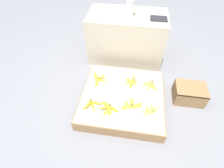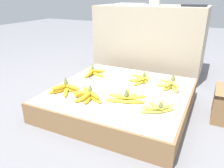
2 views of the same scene
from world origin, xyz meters
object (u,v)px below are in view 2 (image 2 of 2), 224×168
at_px(banana_bunch_middle_left, 93,72).
at_px(banana_bunch_middle_right, 170,84).
at_px(banana_bunch_middle_midright, 142,79).
at_px(foam_tray_white, 131,4).
at_px(banana_bunch_front_midleft, 88,95).
at_px(banana_bunch_front_right, 158,108).
at_px(banana_bunch_front_left, 66,88).
at_px(banana_bunch_front_midright, 126,97).

bearing_deg(banana_bunch_middle_left, banana_bunch_middle_right, -2.16).
bearing_deg(banana_bunch_middle_left, banana_bunch_middle_midright, 1.75).
height_order(banana_bunch_middle_right, foam_tray_white, foam_tray_white).
distance_m(banana_bunch_middle_left, banana_bunch_middle_midright, 0.44).
xyz_separation_m(banana_bunch_front_midleft, banana_bunch_front_right, (0.46, 0.04, -0.01)).
xyz_separation_m(banana_bunch_front_midleft, banana_bunch_middle_right, (0.45, 0.41, 0.01)).
relative_size(banana_bunch_front_left, banana_bunch_front_midleft, 0.93).
distance_m(banana_bunch_front_midleft, banana_bunch_front_midright, 0.26).
bearing_deg(banana_bunch_front_midleft, banana_bunch_middle_left, 115.83).
bearing_deg(banana_bunch_front_left, banana_bunch_front_midright, 7.22).
relative_size(banana_bunch_front_left, banana_bunch_middle_right, 1.13).
relative_size(banana_bunch_middle_right, foam_tray_white, 0.69).
bearing_deg(banana_bunch_middle_left, banana_bunch_front_midleft, -64.17).
xyz_separation_m(banana_bunch_middle_midright, banana_bunch_middle_right, (0.23, -0.04, 0.01)).
height_order(banana_bunch_front_midleft, banana_bunch_middle_left, banana_bunch_front_midleft).
relative_size(banana_bunch_front_midright, foam_tray_white, 0.92).
distance_m(banana_bunch_middle_left, foam_tray_white, 0.87).
bearing_deg(foam_tray_white, banana_bunch_front_midright, -69.35).
xyz_separation_m(banana_bunch_front_right, banana_bunch_middle_midright, (-0.24, 0.41, 0.00)).
bearing_deg(banana_bunch_front_midright, banana_bunch_middle_right, 57.74).
distance_m(banana_bunch_front_right, banana_bunch_middle_right, 0.37).
bearing_deg(banana_bunch_front_midleft, banana_bunch_front_midright, 17.89).
bearing_deg(banana_bunch_middle_midright, banana_bunch_front_midright, -86.88).
bearing_deg(banana_bunch_middle_midright, banana_bunch_front_right, -59.85).
xyz_separation_m(banana_bunch_front_midleft, banana_bunch_front_midright, (0.24, 0.08, -0.00)).
bearing_deg(foam_tray_white, banana_bunch_middle_left, -94.80).
relative_size(banana_bunch_front_left, banana_bunch_middle_left, 0.82).
xyz_separation_m(banana_bunch_middle_left, banana_bunch_middle_midright, (0.43, 0.01, 0.00)).
bearing_deg(banana_bunch_front_left, banana_bunch_middle_right, 30.82).
distance_m(banana_bunch_front_left, banana_bunch_middle_midright, 0.60).
bearing_deg(banana_bunch_front_right, banana_bunch_middle_right, 91.04).
distance_m(banana_bunch_front_midright, foam_tray_white, 1.24).
xyz_separation_m(banana_bunch_front_midright, banana_bunch_middle_left, (-0.46, 0.36, -0.00)).
distance_m(banana_bunch_front_left, banana_bunch_middle_right, 0.76).
height_order(banana_bunch_front_midright, banana_bunch_front_right, banana_bunch_front_midright).
relative_size(banana_bunch_middle_left, banana_bunch_middle_midright, 1.12).
bearing_deg(banana_bunch_middle_midright, banana_bunch_front_midleft, -116.45).
relative_size(banana_bunch_front_right, banana_bunch_middle_right, 0.96).
height_order(banana_bunch_front_midleft, banana_bunch_middle_right, banana_bunch_middle_right).
relative_size(banana_bunch_middle_midright, foam_tray_white, 0.85).
bearing_deg(banana_bunch_middle_right, banana_bunch_front_midright, -122.26).
xyz_separation_m(banana_bunch_front_left, banana_bunch_front_right, (0.66, 0.02, -0.01)).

